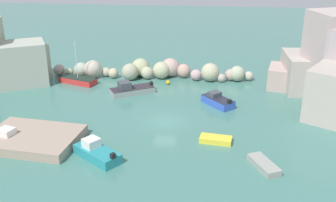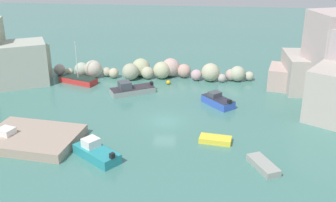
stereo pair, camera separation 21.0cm
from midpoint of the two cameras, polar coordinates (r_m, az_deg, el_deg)
name	(u,v)px [view 1 (the left image)]	position (r m, az deg, el deg)	size (l,w,h in m)	color
cove_water	(165,121)	(47.54, -0.59, -2.82)	(160.00, 160.00, 0.00)	#42786E
rock_breakwater	(155,71)	(61.28, -1.90, 4.21)	(29.81, 4.78, 2.75)	#B4A299
stone_dock	(32,139)	(44.92, -18.27, -4.92)	(9.32, 6.83, 0.98)	gray
channel_buoy	(168,82)	(58.94, -0.10, 2.58)	(0.60, 0.60, 0.60)	gold
moored_boat_0	(218,101)	(52.11, 6.72, 0.05)	(4.30, 4.56, 1.56)	blue
moored_boat_1	(3,141)	(45.38, -21.85, -5.11)	(3.80, 5.64, 1.63)	gold
moored_boat_2	(216,140)	(43.18, 6.45, -5.29)	(3.44, 1.97, 0.57)	yellow
moored_boat_3	(131,90)	(55.66, -5.24, 1.59)	(6.17, 4.78, 1.80)	gray
moored_boat_4	(264,165)	(39.43, 12.89, -8.58)	(2.93, 4.00, 0.64)	#959891
moored_boat_5	(97,152)	(40.50, -9.95, -6.96)	(5.24, 4.69, 1.81)	teal
moored_boat_6	(78,80)	(60.84, -12.38, 2.83)	(5.78, 3.72, 6.12)	red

